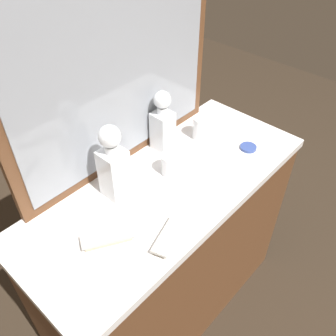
{
  "coord_description": "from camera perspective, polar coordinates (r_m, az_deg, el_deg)",
  "views": [
    {
      "loc": [
        -0.72,
        -0.66,
        1.82
      ],
      "look_at": [
        0.0,
        0.0,
        0.96
      ],
      "focal_mm": 38.53,
      "sensor_mm": 36.0,
      "label": 1
    }
  ],
  "objects": [
    {
      "name": "crystal_decanter_left",
      "position": [
        1.25,
        -8.56,
        -0.12
      ],
      "size": [
        0.08,
        0.08,
        0.3
      ],
      "color": "white",
      "rests_on": "dresser"
    },
    {
      "name": "porcelain_dish",
      "position": [
        1.55,
        12.58,
        3.19
      ],
      "size": [
        0.07,
        0.07,
        0.01
      ],
      "color": "#33478C",
      "rests_on": "dresser"
    },
    {
      "name": "silver_brush_far_right",
      "position": [
        1.19,
        -9.55,
        -10.86
      ],
      "size": [
        0.17,
        0.13,
        0.02
      ],
      "color": "#B7A88C",
      "rests_on": "dresser"
    },
    {
      "name": "silver_brush_center",
      "position": [
        1.17,
        0.1,
        -10.91
      ],
      "size": [
        0.16,
        0.1,
        0.02
      ],
      "color": "#B7A88C",
      "rests_on": "dresser"
    },
    {
      "name": "crystal_tumbler_rear",
      "position": [
        1.37,
        0.5,
        0.47
      ],
      "size": [
        0.08,
        0.08,
        0.09
      ],
      "color": "white",
      "rests_on": "dresser"
    },
    {
      "name": "dresser_mirror",
      "position": [
        1.27,
        -8.06,
        15.02
      ],
      "size": [
        0.93,
        0.03,
        0.76
      ],
      "color": "brown",
      "rests_on": "dresser"
    },
    {
      "name": "crystal_decanter_rear",
      "position": [
        1.46,
        -0.86,
        6.6
      ],
      "size": [
        0.08,
        0.08,
        0.26
      ],
      "color": "white",
      "rests_on": "dresser"
    },
    {
      "name": "crystal_tumbler_center",
      "position": [
        1.56,
        5.3,
        6.23
      ],
      "size": [
        0.07,
        0.07,
        0.1
      ],
      "color": "white",
      "rests_on": "dresser"
    },
    {
      "name": "ground_plane",
      "position": [
        2.07,
        -0.0,
        -20.38
      ],
      "size": [
        6.0,
        6.0,
        0.0
      ],
      "primitive_type": "plane",
      "color": "#2D2319"
    },
    {
      "name": "dresser",
      "position": [
        1.69,
        -0.0,
        -13.31
      ],
      "size": [
        1.2,
        0.5,
        0.88
      ],
      "color": "brown",
      "rests_on": "ground_plane"
    }
  ]
}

